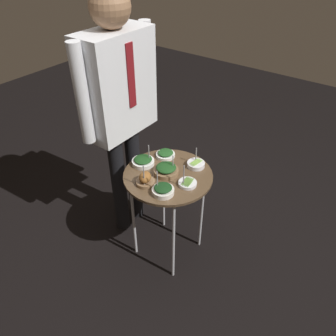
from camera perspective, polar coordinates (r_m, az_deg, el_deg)
ground_plane at (r=2.61m, az=-0.00°, el=-13.68°), size 8.00×8.00×0.00m
serving_cart at (r=2.14m, az=-0.00°, el=-2.48°), size 0.58×0.58×0.72m
bowl_spinach_front_center at (r=2.09m, az=-0.34°, el=-0.32°), size 0.16×0.16×0.13m
bowl_spinach_front_right at (r=1.94m, az=-0.87°, el=-3.84°), size 0.13×0.13×0.15m
bowl_asparagus_mid_right at (r=2.17m, az=4.88°, el=0.68°), size 0.12×0.12×0.12m
bowl_roast_front_left at (r=2.01m, az=-3.99°, el=-1.98°), size 0.12×0.12×0.17m
bowl_spinach_far_rim at (r=2.25m, az=-0.44°, el=2.44°), size 0.13×0.13×0.04m
bowl_spinach_back_right at (r=2.19m, az=-4.35°, el=1.20°), size 0.15×0.15×0.14m
bowl_asparagus_mid_left at (r=2.01m, az=3.41°, el=-2.62°), size 0.11×0.11×0.16m
waiter_figure at (r=2.18m, az=-8.60°, el=12.22°), size 0.65×0.24×1.77m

